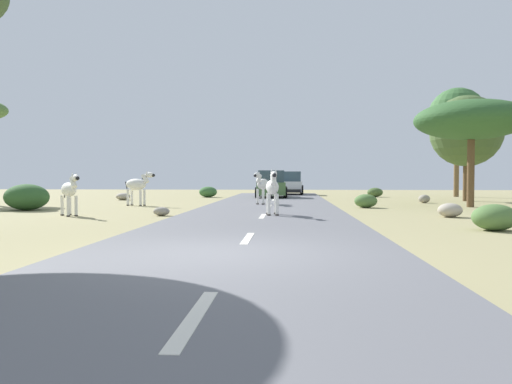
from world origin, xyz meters
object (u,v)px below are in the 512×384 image
Objects in this scene: zebra_2 at (70,190)px; rock_1 at (424,199)px; car_1 at (290,184)px; tree_3 at (466,131)px; bush_1 at (27,197)px; rock_4 at (161,211)px; zebra_1 at (262,185)px; bush_0 at (375,192)px; bush_2 at (366,201)px; car_0 at (272,185)px; rock_2 at (123,196)px; zebra_4 at (138,185)px; tree_0 at (471,120)px; bush_3 at (208,192)px; zebra_0 at (273,188)px; rock_3 at (450,210)px; bush_4 at (495,217)px; tree_2 at (457,116)px.

zebra_2 reaches higher than rock_1.
zebra_2 is at bearing 72.18° from car_1.
tree_3 is 3.32× the size of bush_1.
zebra_2 is at bearing -173.69° from rock_4.
zebra_1 reaches higher than rock_1.
bush_1 is at bearing -159.00° from rock_1.
tree_3 is (9.92, -9.47, 3.12)m from car_1.
bush_0 is at bearing 98.98° from rock_1.
car_1 is at bearing 101.76° from bush_2.
bush_2 is at bearing 10.20° from bush_1.
car_0 is 11.09m from bush_2.
car_1 reaches higher than rock_2.
zebra_2 reaches higher than rock_2.
rock_1 is 0.69× the size of rock_2.
zebra_2 is 22.20m from bush_0.
zebra_1 is 14.34m from car_1.
bush_2 is at bearing 107.52° from zebra_4.
tree_0 reaches higher than bush_3.
zebra_0 reaches higher than bush_1.
rock_2 is (-8.57, 4.87, -0.79)m from zebra_1.
car_0 is 9.42m from rock_2.
tree_3 is at bearing 68.67° from rock_3.
zebra_4 is 0.28× the size of tree_3.
bush_0 reaches higher than rock_2.
bush_1 is (-3.61, -3.39, -0.45)m from zebra_4.
rock_2 is at bearing 133.50° from bush_4.
zebra_1 is 2.00× the size of rock_3.
car_1 is 7.54m from bush_3.
bush_3 is at bearing 44.45° from rock_2.
bush_2 is at bearing -133.52° from zebra_0.
zebra_2 is at bearing -113.76° from car_0.
tree_0 is 14.54m from rock_4.
zebra_0 is 2.85× the size of rock_1.
zebra_1 is at bearing 86.52° from car_1.
zebra_4 reaches higher than bush_0.
tree_3 is 7.04× the size of rock_2.
bush_0 is 0.88× the size of bush_3.
tree_2 is (3.35, 12.14, 1.63)m from tree_0.
rock_2 is (-2.68, 5.75, -0.78)m from zebra_4.
tree_0 reaches higher than rock_2.
bush_2 reaches higher than rock_4.
bush_4 is (12.42, -10.16, -0.65)m from zebra_4.
zebra_4 is 6.58m from rock_4.
bush_0 is (6.46, 17.26, -0.68)m from zebra_0.
bush_1 is at bearing 157.10° from bush_4.
car_0 is 6.01m from car_1.
tree_2 reaches higher than car_1.
zebra_4 is 10.65m from bush_2.
tree_2 is at bearing 57.73° from bush_2.
rock_2 is (-8.72, -3.52, -0.64)m from car_0.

